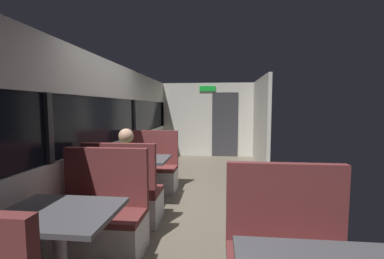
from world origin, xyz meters
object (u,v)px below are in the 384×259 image
(bench_mid_window_facing_end, at_px, (125,199))
(dining_table_near_window, at_px, (59,223))
(seated_passenger, at_px, (126,182))
(dining_table_mid_window, at_px, (140,164))
(bench_near_window_facing_entry, at_px, (101,222))
(bench_mid_window_facing_entry, at_px, (152,172))

(bench_mid_window_facing_end, bearing_deg, dining_table_near_window, -90.00)
(bench_mid_window_facing_end, xyz_separation_m, seated_passenger, (0.00, 0.07, 0.21))
(dining_table_near_window, height_order, dining_table_mid_window, same)
(bench_mid_window_facing_end, bearing_deg, dining_table_mid_window, 90.00)
(bench_near_window_facing_entry, xyz_separation_m, seated_passenger, (0.00, 0.77, 0.21))
(bench_near_window_facing_entry, xyz_separation_m, bench_mid_window_facing_entry, (0.00, 2.10, 0.00))
(dining_table_near_window, xyz_separation_m, bench_mid_window_facing_entry, (0.00, 2.80, -0.31))
(bench_mid_window_facing_entry, distance_m, seated_passenger, 1.34)
(bench_near_window_facing_entry, relative_size, bench_mid_window_facing_entry, 1.00)
(bench_near_window_facing_entry, height_order, bench_mid_window_facing_end, same)
(seated_passenger, bearing_deg, bench_near_window_facing_entry, -90.00)
(bench_near_window_facing_entry, distance_m, dining_table_mid_window, 1.44)
(dining_table_mid_window, xyz_separation_m, bench_mid_window_facing_end, (0.00, -0.70, -0.31))
(dining_table_mid_window, xyz_separation_m, seated_passenger, (0.00, -0.63, -0.10))
(bench_near_window_facing_entry, bearing_deg, bench_mid_window_facing_entry, 90.00)
(bench_mid_window_facing_end, relative_size, bench_mid_window_facing_entry, 1.00)
(dining_table_mid_window, xyz_separation_m, bench_mid_window_facing_entry, (0.00, 0.70, -0.31))
(dining_table_near_window, xyz_separation_m, seated_passenger, (0.00, 1.47, -0.10))
(bench_mid_window_facing_end, relative_size, seated_passenger, 0.87)
(dining_table_near_window, height_order, bench_mid_window_facing_entry, bench_mid_window_facing_entry)
(dining_table_mid_window, bearing_deg, seated_passenger, -90.00)
(bench_near_window_facing_entry, height_order, seated_passenger, seated_passenger)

